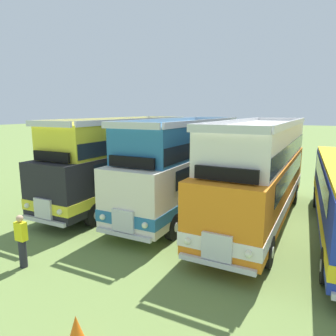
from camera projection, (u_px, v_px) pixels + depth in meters
ground_plane at (301, 228)px, 13.03m from camera, size 200.00×200.00×0.00m
bus_first_in_row at (124, 158)px, 16.89m from camera, size 2.62×11.19×4.52m
bus_second_in_row at (185, 163)px, 15.17m from camera, size 2.67×10.40×4.52m
bus_third_in_row at (260, 170)px, 13.46m from camera, size 2.76×11.33×4.52m
cone_near_end at (76, 328)px, 6.63m from camera, size 0.36×0.36×0.60m
marshal_person at (22, 241)px, 9.67m from camera, size 0.36×0.24×1.73m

